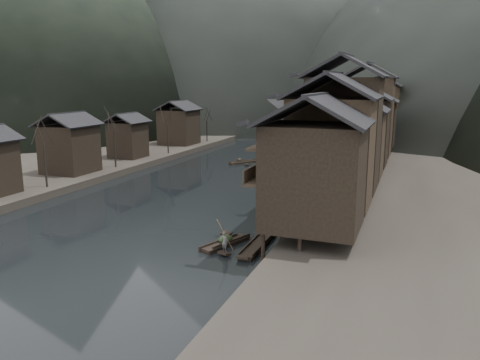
% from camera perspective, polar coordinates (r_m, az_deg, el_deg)
% --- Properties ---
extents(water, '(300.00, 300.00, 0.00)m').
position_cam_1_polar(water, '(49.96, -9.14, -3.78)').
color(water, black).
rests_on(water, ground).
extents(left_bank, '(40.00, 200.00, 1.20)m').
position_cam_1_polar(left_bank, '(101.61, -15.20, 4.31)').
color(left_bank, '#2D2823').
rests_on(left_bank, ground).
extents(stilt_houses, '(9.00, 67.60, 16.24)m').
position_cam_1_polar(stilt_houses, '(61.52, 14.31, 7.38)').
color(stilt_houses, black).
rests_on(stilt_houses, ground).
extents(left_houses, '(8.10, 53.20, 8.73)m').
position_cam_1_polar(left_houses, '(76.58, -15.22, 5.74)').
color(left_houses, black).
rests_on(left_houses, left_bank).
extents(bare_trees, '(3.80, 60.79, 7.60)m').
position_cam_1_polar(bare_trees, '(71.70, -14.57, 6.06)').
color(bare_trees, black).
rests_on(bare_trees, left_bank).
extents(moored_sampans, '(3.28, 74.54, 0.47)m').
position_cam_1_polar(moored_sampans, '(70.79, 10.39, 1.01)').
color(moored_sampans, black).
rests_on(moored_sampans, water).
extents(midriver_boats, '(3.84, 22.58, 0.44)m').
position_cam_1_polar(midriver_boats, '(85.82, 2.20, 3.11)').
color(midriver_boats, black).
rests_on(midriver_boats, water).
extents(stone_bridge, '(40.00, 6.00, 9.00)m').
position_cam_1_polar(stone_bridge, '(116.45, 8.71, 7.75)').
color(stone_bridge, '#4C4C4F').
rests_on(stone_bridge, ground).
extents(hero_sampan, '(2.79, 5.41, 0.44)m').
position_cam_1_polar(hero_sampan, '(39.35, -1.80, -7.68)').
color(hero_sampan, black).
rests_on(hero_sampan, water).
extents(cargo_heap, '(1.20, 1.57, 0.72)m').
position_cam_1_polar(cargo_heap, '(39.39, -1.79, -6.75)').
color(cargo_heap, black).
rests_on(cargo_heap, hero_sampan).
extents(boatman, '(0.69, 0.57, 1.61)m').
position_cam_1_polar(boatman, '(37.21, -1.91, -7.16)').
color(boatman, '#5D5E60').
rests_on(boatman, hero_sampan).
extents(bamboo_pole, '(1.00, 1.77, 3.51)m').
position_cam_1_polar(bamboo_pole, '(36.38, -1.64, -3.38)').
color(bamboo_pole, '#8C7A51').
rests_on(bamboo_pole, boatman).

